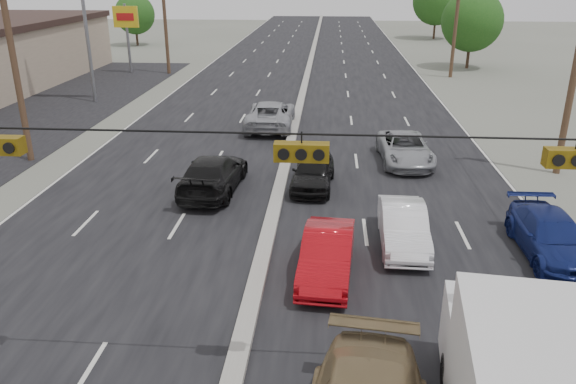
% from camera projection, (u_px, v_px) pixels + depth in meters
% --- Properties ---
extents(ground, '(200.00, 200.00, 0.00)m').
position_uv_depth(ground, '(233.00, 380.00, 12.72)').
color(ground, '#606356').
rests_on(ground, ground).
extents(road_surface, '(20.00, 160.00, 0.02)m').
position_uv_depth(road_surface, '(301.00, 99.00, 40.55)').
color(road_surface, black).
rests_on(road_surface, ground).
extents(center_median, '(0.50, 160.00, 0.20)m').
position_uv_depth(center_median, '(301.00, 98.00, 40.51)').
color(center_median, gray).
rests_on(center_median, ground).
extents(parking_lot, '(10.00, 42.00, 0.02)m').
position_uv_depth(parking_lot, '(41.00, 111.00, 37.08)').
color(parking_lot, black).
rests_on(parking_lot, ground).
extents(utility_pole_left_b, '(1.60, 0.30, 10.00)m').
position_uv_depth(utility_pole_left_b, '(13.00, 54.00, 25.61)').
color(utility_pole_left_b, '#422D1E').
rests_on(utility_pole_left_b, ground).
extents(utility_pole_left_c, '(1.60, 0.30, 10.00)m').
position_uv_depth(utility_pole_left_c, '(165.00, 15.00, 48.81)').
color(utility_pole_left_c, '#422D1E').
rests_on(utility_pole_left_c, ground).
extents(utility_pole_right_c, '(1.60, 0.30, 10.00)m').
position_uv_depth(utility_pole_right_c, '(457.00, 16.00, 47.09)').
color(utility_pole_right_c, '#422D1E').
rests_on(utility_pole_right_c, ground).
extents(traffic_signals, '(25.00, 0.30, 0.54)m').
position_uv_depth(traffic_signals, '(296.00, 150.00, 10.60)').
color(traffic_signals, black).
rests_on(traffic_signals, ground).
extents(pole_sign_far, '(2.20, 0.25, 6.00)m').
position_uv_depth(pole_sign_far, '(126.00, 23.00, 49.30)').
color(pole_sign_far, slate).
rests_on(pole_sign_far, ground).
extents(tree_left_far, '(4.80, 4.80, 6.12)m').
position_uv_depth(tree_left_far, '(135.00, 14.00, 68.52)').
color(tree_left_far, '#382619').
rests_on(tree_left_far, ground).
extents(tree_right_mid, '(5.60, 5.60, 7.14)m').
position_uv_depth(tree_right_mid, '(472.00, 21.00, 51.84)').
color(tree_right_mid, '#382619').
rests_on(tree_right_mid, ground).
extents(tree_right_far, '(6.40, 6.40, 8.16)m').
position_uv_depth(tree_right_far, '(437.00, 1.00, 74.73)').
color(tree_right_far, '#382619').
rests_on(tree_right_far, ground).
extents(red_sedan, '(1.79, 4.33, 1.40)m').
position_uv_depth(red_sedan, '(327.00, 255.00, 16.83)').
color(red_sedan, '#AE0A12').
rests_on(red_sedan, ground).
extents(queue_car_a, '(1.93, 4.23, 1.41)m').
position_uv_depth(queue_car_a, '(313.00, 172.00, 23.79)').
color(queue_car_a, black).
rests_on(queue_car_a, ground).
extents(queue_car_b, '(1.53, 4.22, 1.38)m').
position_uv_depth(queue_car_b, '(403.00, 227.00, 18.69)').
color(queue_car_b, white).
rests_on(queue_car_b, ground).
extents(queue_car_c, '(2.52, 5.07, 1.38)m').
position_uv_depth(queue_car_c, '(405.00, 149.00, 26.88)').
color(queue_car_c, '#96989C').
rests_on(queue_car_c, ground).
extents(queue_car_d, '(1.94, 4.70, 1.36)m').
position_uv_depth(queue_car_d, '(551.00, 237.00, 18.02)').
color(queue_car_d, navy).
rests_on(queue_car_d, ground).
extents(oncoming_near, '(2.42, 5.37, 1.53)m').
position_uv_depth(oncoming_near, '(213.00, 174.00, 23.34)').
color(oncoming_near, black).
rests_on(oncoming_near, ground).
extents(oncoming_far, '(2.66, 5.72, 1.59)m').
position_uv_depth(oncoming_far, '(271.00, 115.00, 32.84)').
color(oncoming_far, '#9D9FA4').
rests_on(oncoming_far, ground).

